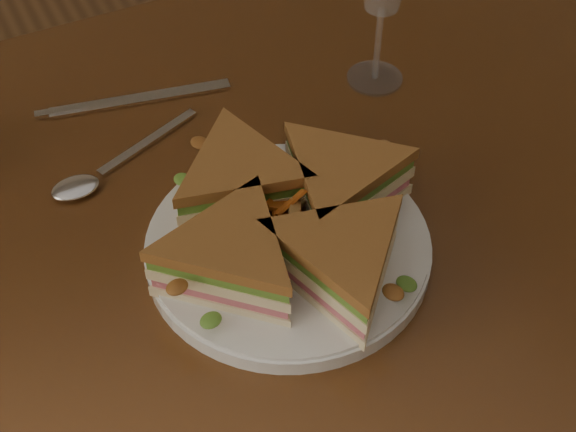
{
  "coord_description": "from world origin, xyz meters",
  "views": [
    {
      "loc": [
        -0.2,
        -0.48,
        1.31
      ],
      "look_at": [
        0.02,
        -0.06,
        0.8
      ],
      "focal_mm": 50.0,
      "sensor_mm": 36.0,
      "label": 1
    }
  ],
  "objects_px": {
    "plate": "(288,247)",
    "knife": "(128,101)",
    "table": "(250,283)",
    "spoon": "(94,177)",
    "sandwich_wedges": "(288,220)"
  },
  "relations": [
    {
      "from": "plate",
      "to": "sandwich_wedges",
      "type": "xyz_separation_m",
      "value": [
        -0.0,
        0.0,
        0.04
      ]
    },
    {
      "from": "spoon",
      "to": "knife",
      "type": "distance_m",
      "value": 0.12
    },
    {
      "from": "knife",
      "to": "table",
      "type": "bearing_deg",
      "value": -67.14
    },
    {
      "from": "table",
      "to": "plate",
      "type": "relative_size",
      "value": 4.61
    },
    {
      "from": "plate",
      "to": "sandwich_wedges",
      "type": "distance_m",
      "value": 0.04
    },
    {
      "from": "sandwich_wedges",
      "to": "spoon",
      "type": "distance_m",
      "value": 0.22
    },
    {
      "from": "plate",
      "to": "knife",
      "type": "height_order",
      "value": "plate"
    },
    {
      "from": "sandwich_wedges",
      "to": "knife",
      "type": "height_order",
      "value": "sandwich_wedges"
    },
    {
      "from": "sandwich_wedges",
      "to": "knife",
      "type": "xyz_separation_m",
      "value": [
        -0.06,
        0.27,
        -0.04
      ]
    },
    {
      "from": "table",
      "to": "plate",
      "type": "height_order",
      "value": "plate"
    },
    {
      "from": "plate",
      "to": "sandwich_wedges",
      "type": "height_order",
      "value": "sandwich_wedges"
    },
    {
      "from": "spoon",
      "to": "knife",
      "type": "bearing_deg",
      "value": 33.7
    },
    {
      "from": "sandwich_wedges",
      "to": "plate",
      "type": "bearing_deg",
      "value": -63.43
    },
    {
      "from": "table",
      "to": "spoon",
      "type": "distance_m",
      "value": 0.19
    },
    {
      "from": "plate",
      "to": "sandwich_wedges",
      "type": "bearing_deg",
      "value": 116.57
    }
  ]
}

